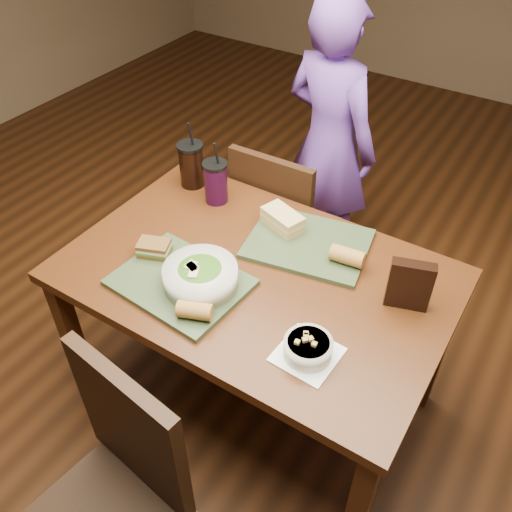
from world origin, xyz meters
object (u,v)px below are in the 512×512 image
Objects in this scene: tray_near at (180,282)px; baguette_far at (347,256)px; chip_bag at (410,285)px; chair_far at (280,225)px; cup_berry at (216,182)px; chair_near at (117,490)px; salad_bowl at (200,275)px; dining_table at (256,290)px; cup_cola at (191,164)px; tray_far at (308,244)px; sandwich_near at (154,248)px; diner at (329,144)px; soup_bowl at (308,348)px; baguette_near at (195,311)px; sandwich_far at (283,220)px.

baguette_far is at bearing 41.57° from tray_near.
chip_bag is at bearing -15.13° from baguette_far.
cup_berry is (-0.13, -0.28, 0.34)m from chair_far.
chip_bag is at bearing 62.22° from chair_near.
chair_near is 0.67m from salad_bowl.
cup_cola reaches higher than dining_table.
chip_bag is at bearing 26.03° from salad_bowl.
sandwich_near is at bearing -140.59° from tray_far.
chip_bag is at bearing -9.66° from cup_berry.
chair_near is at bearing 110.89° from diner.
chair_near is 1.04m from chip_bag.
salad_bowl is 0.66m from chip_bag.
cup_berry reaches higher than tray_far.
tray_near is 0.57m from baguette_far.
cup_cola is (-0.82, 0.53, 0.06)m from soup_bowl.
sandwich_near is at bearing -99.41° from chair_far.
dining_table is at bearing 82.50° from baguette_near.
diner is at bearing 103.16° from sandwich_far.
chair_near is 1.00m from tray_far.
cup_cola is at bearing 164.80° from cup_berry.
chair_far is 0.53m from tray_far.
salad_bowl reaches higher than tray_near.
tray_far is 2.39× the size of chip_bag.
cup_berry is at bearing 119.81° from salad_bowl.
tray_far is 2.32× the size of soup_bowl.
soup_bowl is 1.57× the size of baguette_far.
baguette_far reaches higher than sandwich_near.
baguette_near is at bearing -51.90° from cup_cola.
salad_bowl is 0.23m from sandwich_near.
tray_far is 0.13m from sandwich_far.
salad_bowl is at bearing -80.98° from chair_far.
chair_near is 8.67× the size of baguette_near.
sandwich_far is at bearing 169.32° from baguette_far.
tray_near is at bearing -161.56° from salad_bowl.
tray_near is 0.49m from cup_berry.
soup_bowl is (0.43, -0.06, -0.03)m from salad_bowl.
tray_far is at bearing 68.57° from dining_table.
chip_bag reaches higher than sandwich_far.
baguette_near is 0.55m from baguette_far.
diner reaches higher than soup_bowl.
diner reaches higher than tray_far.
diner is 1.28m from baguette_near.
diner reaches higher than salad_bowl.
sandwich_near is at bearing 151.86° from baguette_near.
soup_bowl is at bearing 60.93° from chair_near.
cup_berry is at bearing -115.10° from chair_far.
baguette_near is (-0.36, -0.07, 0.01)m from soup_bowl.
tray_far is 0.60m from cup_cola.
tray_far is 0.54m from sandwich_near.
sandwich_far is at bearing 72.14° from tray_near.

